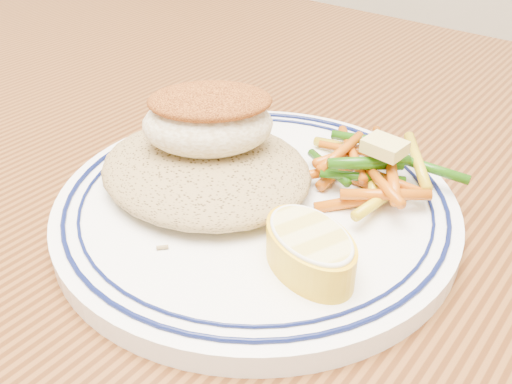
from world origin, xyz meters
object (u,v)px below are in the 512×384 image
object	(u,v)px
dining_table	(265,307)
plate	(256,205)
fish_fillet	(208,118)
lemon_wedge	(310,248)
vegetable_pile	(367,169)
rice_pilaf	(205,165)

from	to	relation	value
dining_table	plate	bearing A→B (deg)	-83.31
plate	fish_fillet	size ratio (longest dim) A/B	2.47
dining_table	lemon_wedge	size ratio (longest dim) A/B	19.71
dining_table	fish_fillet	distance (m)	0.16
vegetable_pile	lemon_wedge	xyz separation A→B (m)	(0.02, -0.09, 0.00)
rice_pilaf	lemon_wedge	bearing A→B (deg)	-15.84
rice_pilaf	vegetable_pile	world-z (taller)	same
dining_table	vegetable_pile	distance (m)	0.14
dining_table	plate	size ratio (longest dim) A/B	5.69
vegetable_pile	plate	bearing A→B (deg)	-130.53
rice_pilaf	vegetable_pile	distance (m)	0.11
plate	rice_pilaf	xyz separation A→B (m)	(-0.04, -0.01, 0.02)
dining_table	plate	world-z (taller)	plate
rice_pilaf	fish_fillet	xyz separation A→B (m)	(-0.00, 0.01, 0.03)
vegetable_pile	dining_table	bearing A→B (deg)	-138.93
plate	lemon_wedge	distance (m)	0.08
fish_fillet	lemon_wedge	size ratio (longest dim) A/B	1.40
plate	rice_pilaf	bearing A→B (deg)	-170.70
plate	vegetable_pile	distance (m)	0.08
plate	lemon_wedge	size ratio (longest dim) A/B	3.46
dining_table	vegetable_pile	size ratio (longest dim) A/B	12.81
dining_table	plate	distance (m)	0.11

